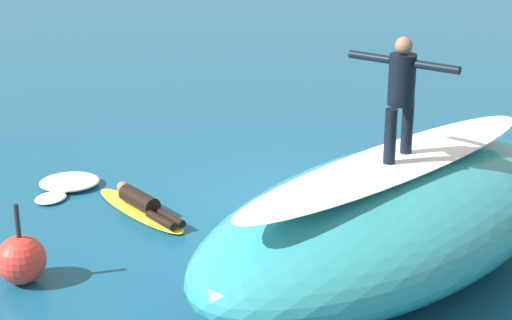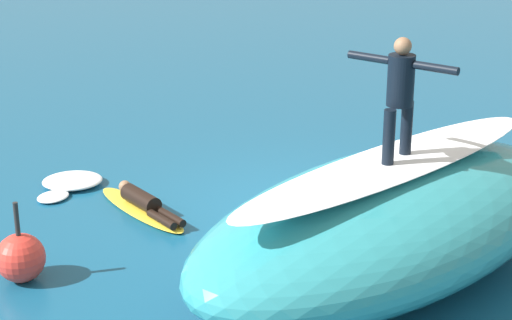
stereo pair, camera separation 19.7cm
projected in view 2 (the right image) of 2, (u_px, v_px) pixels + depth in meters
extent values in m
plane|color=#145175|center=(303.00, 210.00, 13.64)|extent=(120.00, 120.00, 0.00)
ellipsoid|color=teal|center=(389.00, 222.00, 11.34)|extent=(7.04, 4.93, 1.53)
ellipsoid|color=white|center=(392.00, 163.00, 11.06)|extent=(5.49, 2.79, 0.08)
ellipsoid|color=silver|center=(396.00, 162.00, 11.11)|extent=(1.95, 1.41, 0.08)
cylinder|color=black|center=(389.00, 137.00, 10.80)|extent=(0.15, 0.15, 0.69)
cylinder|color=black|center=(406.00, 128.00, 11.15)|extent=(0.15, 0.15, 0.69)
cylinder|color=black|center=(401.00, 80.00, 10.75)|extent=(0.45, 0.45, 0.63)
sphere|color=#936B4C|center=(403.00, 46.00, 10.60)|extent=(0.21, 0.21, 0.21)
cylinder|color=black|center=(436.00, 68.00, 10.42)|extent=(0.37, 0.54, 0.10)
cylinder|color=black|center=(369.00, 57.00, 10.92)|extent=(0.37, 0.54, 0.10)
ellipsoid|color=yellow|center=(141.00, 209.00, 13.57)|extent=(1.02, 2.26, 0.07)
cylinder|color=black|center=(141.00, 199.00, 13.52)|extent=(0.45, 0.81, 0.27)
sphere|color=#936B4C|center=(125.00, 187.00, 13.84)|extent=(0.19, 0.19, 0.19)
cylinder|color=black|center=(171.00, 217.00, 13.07)|extent=(0.28, 0.65, 0.12)
cylinder|color=black|center=(162.00, 220.00, 12.98)|extent=(0.28, 0.65, 0.12)
sphere|color=red|center=(21.00, 258.00, 11.39)|extent=(0.64, 0.64, 0.64)
cylinder|color=#262626|center=(17.00, 219.00, 11.20)|extent=(0.06, 0.06, 0.45)
ellipsoid|color=white|center=(72.00, 181.00, 14.57)|extent=(1.13, 1.03, 0.16)
ellipsoid|color=white|center=(53.00, 197.00, 14.03)|extent=(0.71, 0.69, 0.08)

